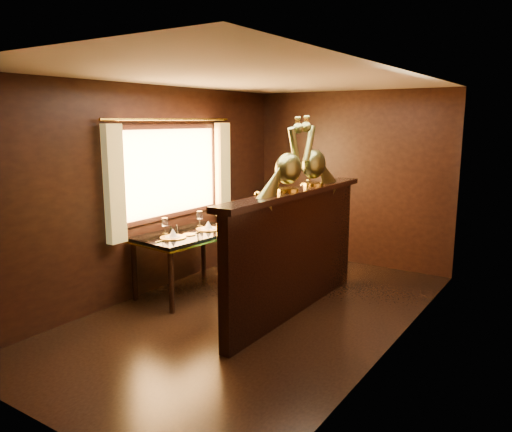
# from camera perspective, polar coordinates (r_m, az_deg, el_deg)

# --- Properties ---
(ground) EXTENTS (5.00, 5.00, 0.00)m
(ground) POSITION_cam_1_polar(r_m,az_deg,el_deg) (5.57, -0.04, -11.11)
(ground) COLOR black
(ground) RESTS_ON ground
(room_shell) EXTENTS (3.04, 5.04, 2.52)m
(room_shell) POSITION_cam_1_polar(r_m,az_deg,el_deg) (5.25, -0.72, 5.39)
(room_shell) COLOR black
(room_shell) RESTS_ON ground
(partition) EXTENTS (0.26, 2.70, 1.36)m
(partition) POSITION_cam_1_polar(r_m,az_deg,el_deg) (5.43, 4.55, -3.79)
(partition) COLOR black
(partition) RESTS_ON ground
(dining_table) EXTENTS (0.89, 1.34, 0.96)m
(dining_table) POSITION_cam_1_polar(r_m,az_deg,el_deg) (6.06, -7.75, -2.58)
(dining_table) COLOR black
(dining_table) RESTS_ON ground
(chair_left) EXTENTS (0.50, 0.53, 1.32)m
(chair_left) POSITION_cam_1_polar(r_m,az_deg,el_deg) (5.79, 0.45, -3.06)
(chair_left) COLOR black
(chair_left) RESTS_ON ground
(chair_right) EXTENTS (0.63, 0.65, 1.37)m
(chair_right) POSITION_cam_1_polar(r_m,az_deg,el_deg) (6.20, 4.82, -1.94)
(chair_right) COLOR black
(chair_right) RESTS_ON ground
(peacock_left) EXTENTS (0.24, 0.64, 0.77)m
(peacock_left) POSITION_cam_1_polar(r_m,az_deg,el_deg) (5.10, 3.73, 7.02)
(peacock_left) COLOR #1B5138
(peacock_left) RESTS_ON partition
(peacock_right) EXTENTS (0.24, 0.65, 0.78)m
(peacock_right) POSITION_cam_1_polar(r_m,az_deg,el_deg) (5.59, 6.64, 7.37)
(peacock_right) COLOR #1B5138
(peacock_right) RESTS_ON partition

